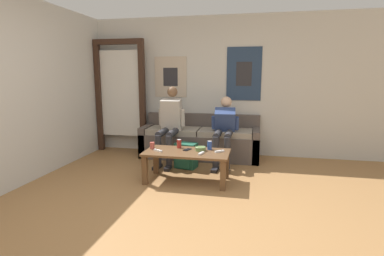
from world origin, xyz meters
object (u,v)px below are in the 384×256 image
game_controller_near_right (219,151)px  ceramic_bowl (200,148)px  drink_can_red (179,144)px  couch (200,141)px  game_controller_far_center (201,153)px  cell_phone (187,150)px  backpack (186,156)px  pillar_candle (152,146)px  person_seated_adult (170,122)px  coffee_table (187,157)px  game_controller_near_left (158,151)px  person_seated_teen (224,127)px  drink_can_blue (210,145)px

game_controller_near_right → ceramic_bowl: bearing=173.9°
drink_can_red → couch: bearing=84.5°
game_controller_far_center → cell_phone: game_controller_far_center is taller
backpack → game_controller_far_center: 0.84m
couch → cell_phone: couch is taller
pillar_candle → cell_phone: size_ratio=0.73×
person_seated_adult → coffee_table: bearing=-61.0°
person_seated_adult → game_controller_near_left: person_seated_adult is taller
couch → game_controller_far_center: (0.27, -1.40, 0.16)m
person_seated_teen → ceramic_bowl: size_ratio=7.24×
person_seated_adult → person_seated_teen: bearing=3.0°
coffee_table → person_seated_teen: bearing=66.4°
game_controller_near_left → ceramic_bowl: bearing=15.8°
couch → drink_can_blue: size_ratio=17.12×
backpack → cell_phone: bearing=-74.9°
person_seated_teen → pillar_candle: person_seated_teen is taller
backpack → game_controller_near_right: 0.86m
couch → drink_can_blue: couch is taller
pillar_candle → cell_phone: bearing=4.6°
couch → drink_can_red: couch is taller
person_seated_adult → pillar_candle: bearing=-91.0°
game_controller_far_center → couch: bearing=100.9°
cell_phone → game_controller_near_left: bearing=-157.1°
pillar_candle → drink_can_red: bearing=21.0°
pillar_candle → drink_can_blue: drink_can_blue is taller
coffee_table → game_controller_near_right: 0.46m
pillar_candle → cell_phone: pillar_candle is taller
person_seated_adult → game_controller_near_right: person_seated_adult is taller
coffee_table → game_controller_near_left: game_controller_near_left is taller
game_controller_near_left → game_controller_near_right: size_ratio=1.07×
game_controller_near_left → game_controller_far_center: bearing=-2.1°
person_seated_teen → cell_phone: bearing=-116.2°
drink_can_red → person_seated_adult: bearing=115.5°
drink_can_blue → game_controller_near_left: bearing=-159.6°
pillar_candle → person_seated_adult: bearing=89.0°
pillar_candle → coffee_table: bearing=-4.3°
coffee_table → game_controller_far_center: game_controller_far_center is taller
person_seated_teen → backpack: size_ratio=2.76×
game_controller_near_left → cell_phone: game_controller_near_left is taller
pillar_candle → ceramic_bowl: bearing=3.4°
person_seated_teen → cell_phone: person_seated_teen is taller
couch → game_controller_near_right: couch is taller
coffee_table → pillar_candle: bearing=175.7°
drink_can_blue → game_controller_far_center: drink_can_blue is taller
coffee_table → drink_can_blue: 0.37m
game_controller_near_left → game_controller_near_right: 0.86m
drink_can_red → game_controller_near_left: bearing=-132.5°
person_seated_teen → ceramic_bowl: 0.93m
drink_can_red → game_controller_near_right: bearing=-11.8°
backpack → drink_can_blue: size_ratio=3.27×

